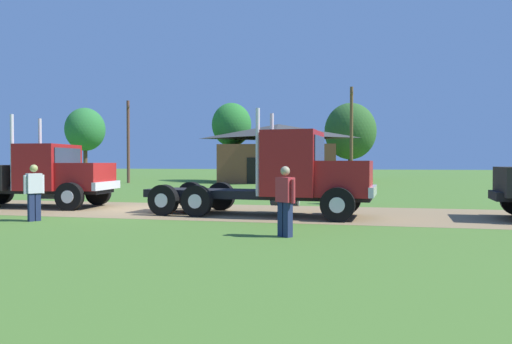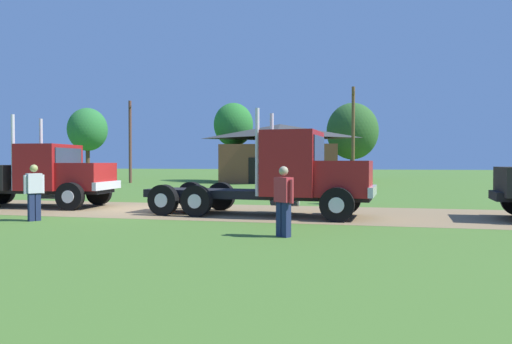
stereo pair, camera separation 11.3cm
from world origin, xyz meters
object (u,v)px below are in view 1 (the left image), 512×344
Objects in this scene: truck_foreground_white at (291,177)px; visitor_by_barrel at (285,199)px; utility_pole_far at (351,133)px; truck_near_left at (22,177)px; visitor_walking_mid at (34,190)px; shed_building at (278,154)px; visitor_far_side at (347,182)px; utility_pole_near at (128,139)px.

visitor_by_barrel is at bearing -83.44° from truck_foreground_white.
truck_near_left is at bearing -120.77° from utility_pole_far.
visitor_by_barrel is 0.22× the size of utility_pole_far.
truck_near_left reaches higher than visitor_walking_mid.
truck_near_left is at bearing 175.49° from truck_foreground_white.
shed_building is at bearing 100.66° from truck_foreground_white.
truck_foreground_white is at bearing -109.33° from visitor_far_side.
utility_pole_far reaches higher than visitor_walking_mid.
visitor_far_side is 0.16× the size of shed_building.
utility_pole_near is at bearing 111.63° from visitor_walking_mid.
visitor_by_barrel is at bearing -9.41° from visitor_walking_mid.
visitor_by_barrel is (8.10, -1.34, -0.01)m from visitor_walking_mid.
truck_foreground_white is at bearing 96.56° from visitor_by_barrel.
truck_near_left is 26.07m from shed_building.
utility_pole_near is at bearing 106.57° from truck_near_left.
utility_pole_near is (-17.47, 21.81, 2.50)m from truck_foreground_white.
truck_near_left is 4.55× the size of visitor_by_barrel.
visitor_walking_mid is at bearing -47.48° from truck_near_left.
shed_building is at bearing 19.06° from utility_pole_near.
visitor_far_side is 0.23× the size of utility_pole_far.
truck_foreground_white is 28.05m from utility_pole_near.
shed_building is at bearing 150.78° from utility_pole_far.
utility_pole_near is at bearing -177.98° from utility_pole_far.
visitor_by_barrel is 0.96× the size of visitor_far_side.
truck_near_left is 4.39× the size of visitor_far_side.
shed_building is (-5.43, 30.58, 1.60)m from visitor_by_barrel.
visitor_far_side is at bearing -89.63° from utility_pole_far.
visitor_by_barrel is 0.16× the size of shed_building.
truck_foreground_white is 22.72m from utility_pole_far.
visitor_walking_mid is 0.16× the size of shed_building.
utility_pole_far reaches higher than utility_pole_near.
truck_foreground_white is 0.73× the size of shed_building.
utility_pole_near is (-6.23, 20.93, 2.62)m from truck_near_left.
truck_near_left is at bearing -162.64° from visitor_far_side.
shed_building is (2.67, 29.24, 1.59)m from visitor_walking_mid.
truck_near_left is 12.90m from visitor_by_barrel.
visitor_by_barrel is 31.10m from shed_building.
utility_pole_far reaches higher than truck_near_left.
utility_pole_near is (-17.98, 26.25, 2.89)m from visitor_by_barrel.
truck_foreground_white is 4.48m from visitor_by_barrel.
shed_building is 13.33m from utility_pole_near.
utility_pole_near is 19.10m from utility_pole_far.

